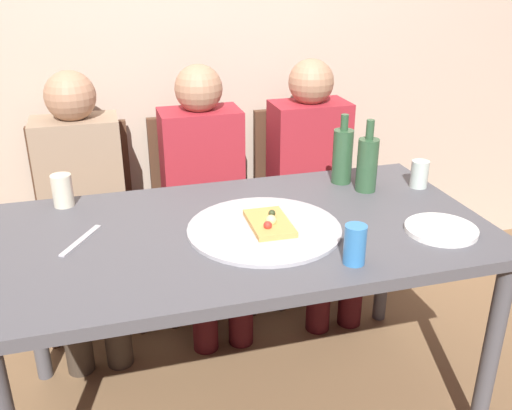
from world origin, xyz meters
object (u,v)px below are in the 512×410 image
at_px(soda_can, 355,245).
at_px(guest_in_sweater, 83,199).
at_px(pizza_tray, 264,229).
at_px(plate_stack, 441,229).
at_px(tumbler_near, 419,174).
at_px(chair_left, 86,212).
at_px(guest_by_wall, 315,175).
at_px(beer_bottle, 342,155).
at_px(chair_middle, 200,200).
at_px(wine_bottle, 367,163).
at_px(tumbler_far, 62,190).
at_px(table_knife, 81,240).
at_px(chair_right, 303,189).
at_px(dining_table, 245,248).
at_px(guest_in_beanie, 205,186).
at_px(pizza_slice_last, 269,223).

bearing_deg(soda_can, guest_in_sweater, 127.89).
bearing_deg(pizza_tray, plate_stack, -16.90).
relative_size(tumbler_near, chair_left, 0.12).
relative_size(pizza_tray, guest_by_wall, 0.44).
xyz_separation_m(beer_bottle, plate_stack, (0.13, -0.51, -0.11)).
distance_m(chair_middle, guest_by_wall, 0.56).
bearing_deg(wine_bottle, soda_can, -119.20).
xyz_separation_m(tumbler_far, table_knife, (0.06, -0.31, -0.06)).
bearing_deg(pizza_tray, tumbler_near, 16.63).
xyz_separation_m(wine_bottle, tumbler_far, (-1.12, 0.16, -0.05)).
bearing_deg(tumbler_far, table_knife, -79.57).
bearing_deg(guest_in_sweater, chair_right, -171.85).
height_order(soda_can, table_knife, soda_can).
bearing_deg(chair_middle, dining_table, 90.29).
bearing_deg(pizza_tray, chair_left, 123.97).
distance_m(dining_table, tumbler_near, 0.78).
xyz_separation_m(tumbler_far, chair_right, (1.11, 0.48, -0.30)).
xyz_separation_m(guest_in_sweater, guest_by_wall, (1.06, 0.00, 0.00)).
height_order(wine_bottle, chair_middle, wine_bottle).
height_order(soda_can, plate_stack, soda_can).
xyz_separation_m(wine_bottle, table_knife, (-1.07, -0.15, -0.11)).
xyz_separation_m(chair_left, chair_middle, (0.53, 0.00, 0.00)).
height_order(guest_in_beanie, guest_by_wall, same).
xyz_separation_m(pizza_slice_last, table_knife, (-0.60, 0.08, -0.02)).
distance_m(beer_bottle, chair_right, 0.65).
bearing_deg(guest_by_wall, chair_left, -8.15).
xyz_separation_m(tumbler_far, chair_middle, (0.58, 0.48, -0.30)).
bearing_deg(dining_table, tumbler_far, 148.61).
bearing_deg(pizza_slice_last, soda_can, -58.80).
relative_size(pizza_tray, tumbler_near, 4.78).
height_order(pizza_slice_last, chair_right, chair_right).
height_order(dining_table, tumbler_near, tumbler_near).
bearing_deg(guest_in_sweater, chair_middle, -164.08).
bearing_deg(pizza_tray, beer_bottle, 38.67).
xyz_separation_m(wine_bottle, plate_stack, (0.08, -0.40, -0.10)).
bearing_deg(guest_in_beanie, soda_can, 104.08).
xyz_separation_m(beer_bottle, chair_middle, (-0.48, 0.54, -0.36)).
distance_m(beer_bottle, chair_middle, 0.81).
distance_m(tumbler_near, guest_in_beanie, 0.93).
height_order(pizza_tray, chair_left, chair_left).
bearing_deg(guest_in_sweater, plate_stack, 142.08).
bearing_deg(pizza_tray, guest_by_wall, 57.23).
distance_m(pizza_tray, guest_in_sweater, 0.94).
bearing_deg(plate_stack, soda_can, -163.05).
distance_m(pizza_tray, tumbler_near, 0.73).
bearing_deg(pizza_slice_last, tumbler_far, 149.34).
distance_m(dining_table, table_knife, 0.54).
height_order(pizza_tray, tumbler_far, tumbler_far).
xyz_separation_m(beer_bottle, tumbler_near, (0.27, -0.13, -0.06)).
relative_size(plate_stack, guest_by_wall, 0.20).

